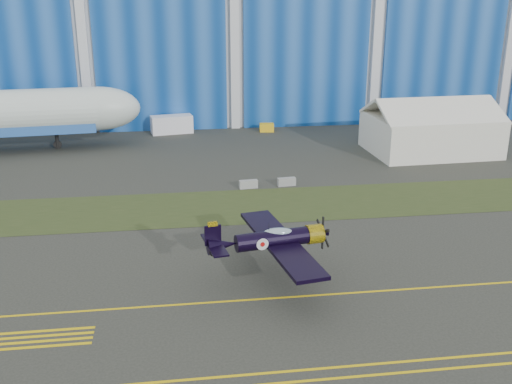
{
  "coord_description": "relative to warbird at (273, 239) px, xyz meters",
  "views": [
    {
      "loc": [
        -9.27,
        -41.98,
        20.79
      ],
      "look_at": [
        -2.6,
        6.75,
        3.94
      ],
      "focal_mm": 42.0,
      "sensor_mm": 36.0,
      "label": 1
    }
  ],
  "objects": [
    {
      "name": "ground",
      "position": [
        2.6,
        2.25,
        -3.34
      ],
      "size": [
        260.0,
        260.0,
        0.0
      ],
      "primitive_type": "plane",
      "color": "#383932",
      "rests_on": "ground"
    },
    {
      "name": "grass_median",
      "position": [
        2.6,
        16.25,
        -3.32
      ],
      "size": [
        260.0,
        10.0,
        0.02
      ],
      "primitive_type": "cube",
      "color": "#475128",
      "rests_on": "ground"
    },
    {
      "name": "hangar",
      "position": [
        2.6,
        74.04,
        11.62
      ],
      "size": [
        220.0,
        45.7,
        30.0
      ],
      "color": "silver",
      "rests_on": "ground"
    },
    {
      "name": "taxiway_centreline",
      "position": [
        2.6,
        -2.75,
        -3.33
      ],
      "size": [
        200.0,
        0.2,
        0.02
      ],
      "primitive_type": "cube",
      "color": "yellow",
      "rests_on": "ground"
    },
    {
      "name": "edge_line_near",
      "position": [
        2.6,
        -12.25,
        -3.33
      ],
      "size": [
        80.0,
        0.2,
        0.02
      ],
      "primitive_type": "cube",
      "color": "yellow",
      "rests_on": "ground"
    },
    {
      "name": "edge_line_far",
      "position": [
        2.6,
        -11.25,
        -3.33
      ],
      "size": [
        80.0,
        0.2,
        0.02
      ],
      "primitive_type": "cube",
      "color": "yellow",
      "rests_on": "ground"
    },
    {
      "name": "hold_short_ladder",
      "position": [
        -15.4,
        -5.85,
        -3.33
      ],
      "size": [
        6.0,
        2.4,
        0.02
      ],
      "primitive_type": null,
      "color": "yellow",
      "rests_on": "ground"
    },
    {
      "name": "warbird",
      "position": [
        0.0,
        0.0,
        0.0
      ],
      "size": [
        12.56,
        14.34,
        3.78
      ],
      "rotation": [
        0.0,
        0.0,
        0.17
      ],
      "color": "black",
      "rests_on": "ground"
    },
    {
      "name": "tent",
      "position": [
        26.61,
        33.6,
        0.37
      ],
      "size": [
        16.45,
        12.39,
        7.4
      ],
      "rotation": [
        0.0,
        0.0,
        0.05
      ],
      "color": "white",
      "rests_on": "ground"
    },
    {
      "name": "shipping_container",
      "position": [
        -7.25,
        49.3,
        -2.02
      ],
      "size": [
        6.43,
        3.48,
        2.64
      ],
      "primitive_type": "cube",
      "rotation": [
        0.0,
        0.0,
        0.18
      ],
      "color": "white",
      "rests_on": "ground"
    },
    {
      "name": "tug",
      "position": [
        7.03,
        48.37,
        -2.72
      ],
      "size": [
        2.21,
        1.49,
        1.23
      ],
      "primitive_type": "cube",
      "rotation": [
        0.0,
        0.0,
        -0.08
      ],
      "color": "yellow",
      "rests_on": "ground"
    },
    {
      "name": "barrier_a",
      "position": [
        0.92,
        21.78,
        -2.89
      ],
      "size": [
        2.05,
        0.79,
        0.9
      ],
      "primitive_type": "cube",
      "rotation": [
        0.0,
        0.0,
        0.1
      ],
      "color": "#999A99",
      "rests_on": "ground"
    },
    {
      "name": "barrier_b",
      "position": [
        5.2,
        22.07,
        -2.89
      ],
      "size": [
        2.06,
        0.84,
        0.9
      ],
      "primitive_type": "cube",
      "rotation": [
        0.0,
        0.0,
        0.12
      ],
      "color": "gray",
      "rests_on": "ground"
    }
  ]
}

